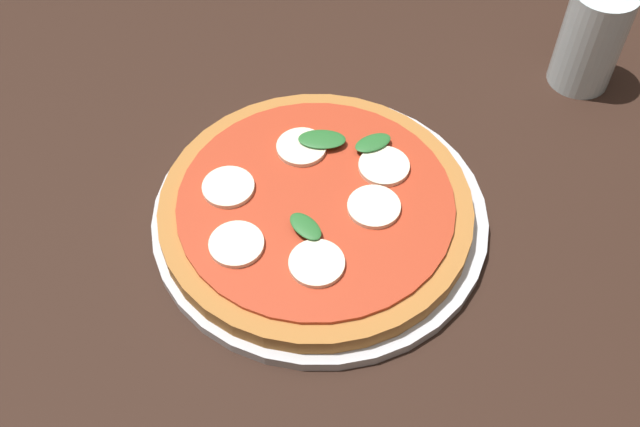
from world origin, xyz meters
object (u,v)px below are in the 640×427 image
(pizza, at_px, (316,207))
(glass_cup, at_px, (591,38))
(dining_table, at_px, (366,222))
(serving_tray, at_px, (320,216))

(pizza, distance_m, glass_cup, 0.36)
(glass_cup, bearing_deg, dining_table, -65.92)
(serving_tray, distance_m, glass_cup, 0.36)
(serving_tray, xyz_separation_m, pizza, (0.00, -0.00, 0.02))
(dining_table, distance_m, pizza, 0.14)
(dining_table, height_order, serving_tray, serving_tray)
(serving_tray, bearing_deg, dining_table, 135.17)
(serving_tray, height_order, pizza, pizza)
(serving_tray, relative_size, glass_cup, 2.77)
(dining_table, bearing_deg, pizza, -45.83)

